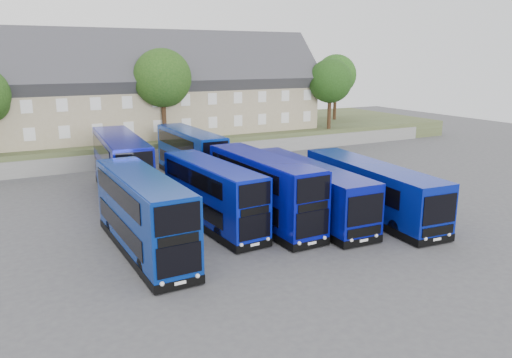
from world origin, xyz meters
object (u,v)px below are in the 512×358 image
object	(u,v)px
tree_east	(331,83)
dd_front_left	(143,215)
dd_front_mid	(213,196)
coach_east_a	(305,191)
tree_far	(336,77)
tree_mid	(164,80)

from	to	relation	value
tree_east	dd_front_left	bearing A→B (deg)	-141.40
dd_front_left	dd_front_mid	xyz separation A→B (m)	(4.98, 2.26, -0.14)
dd_front_mid	coach_east_a	xyz separation A→B (m)	(6.26, -0.88, -0.24)
dd_front_left	tree_far	xyz separation A→B (m)	(34.84, 30.03, 5.64)
dd_front_left	tree_far	bearing A→B (deg)	39.41
tree_mid	tree_east	world-z (taller)	tree_mid
dd_front_left	tree_east	distance (m)	37.29
dd_front_left	tree_mid	world-z (taller)	tree_mid
coach_east_a	tree_mid	distance (m)	23.16
dd_front_left	tree_far	world-z (taller)	tree_far
dd_front_mid	tree_mid	distance (m)	22.47
dd_front_mid	coach_east_a	distance (m)	6.33
coach_east_a	tree_far	distance (m)	37.60
tree_mid	dd_front_left	bearing A→B (deg)	-110.60
coach_east_a	tree_east	size ratio (longest dim) A/B	1.58
dd_front_left	tree_mid	xyz separation A→B (m)	(8.84, 23.53, 5.97)
dd_front_left	dd_front_mid	bearing A→B (deg)	23.05
dd_front_mid	tree_far	world-z (taller)	tree_far
tree_far	dd_front_mid	bearing A→B (deg)	-137.08
tree_far	tree_east	bearing A→B (deg)	-130.60
coach_east_a	dd_front_mid	bearing A→B (deg)	174.35
tree_mid	tree_far	world-z (taller)	tree_mid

